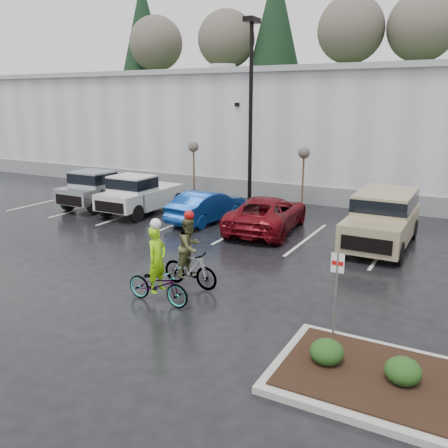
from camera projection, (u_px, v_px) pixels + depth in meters
The scene contains 16 objects.
ground at pixel (190, 312), 12.61m from camera, with size 120.00×120.00×0.00m, color black.
warehouse at pixel (374, 129), 30.36m from camera, with size 60.50×15.50×7.20m.
wooded_ridge at pixel (419, 124), 50.07m from camera, with size 80.00×25.00×6.00m, color #223E1A.
lamppost at pixel (251, 95), 23.20m from camera, with size 0.50×1.00×9.22m.
sapling_west at pixel (194, 150), 26.65m from camera, with size 0.60×0.60×3.20m.
sapling_mid at pixel (304, 156), 23.65m from camera, with size 0.60×0.60×3.20m.
shrub_a at pixel (327, 352), 9.80m from camera, with size 0.70×0.70×0.52m, color #193512.
shrub_b at pixel (403, 371), 9.11m from camera, with size 0.70×0.70×0.52m, color #193512.
fire_lane_sign at pixel (336, 286), 10.66m from camera, with size 0.30×0.05×2.20m.
pickup_silver at pixel (105, 187), 25.02m from camera, with size 2.10×5.20×1.96m, color #9D9FA4, non-canonical shape.
pickup_white at pixel (144, 193), 23.58m from camera, with size 2.10×5.20×1.96m, color beige, non-canonical shape.
car_blue at pixel (207, 206), 21.77m from camera, with size 1.53×4.39×1.45m, color navy.
car_red at pixel (267, 213), 20.27m from camera, with size 2.48×5.38×1.50m, color #650910.
suv_tan at pixel (381, 220), 17.96m from camera, with size 2.20×5.10×2.06m, color #998A67, non-canonical shape.
cyclist_hivis at pixel (158, 277), 12.99m from camera, with size 2.01×0.75×2.42m.
cyclist_olive at pixel (190, 259), 14.10m from camera, with size 1.84×0.89×2.36m.
Camera 1 is at (6.34, -9.75, 5.47)m, focal length 38.00 mm.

